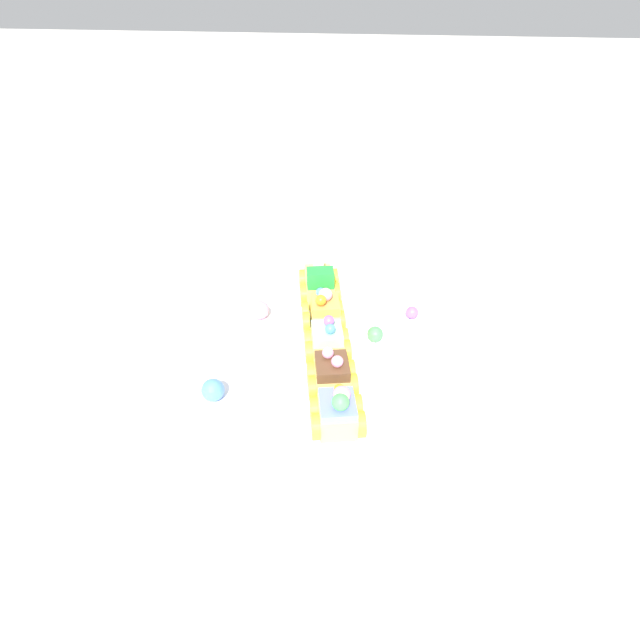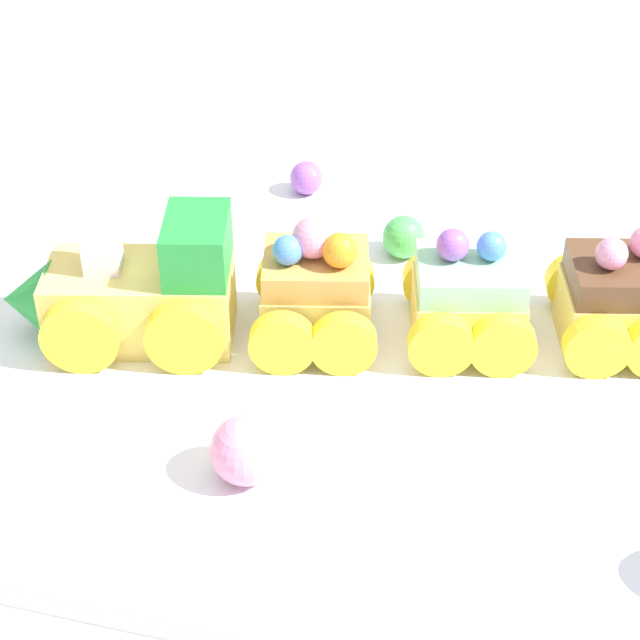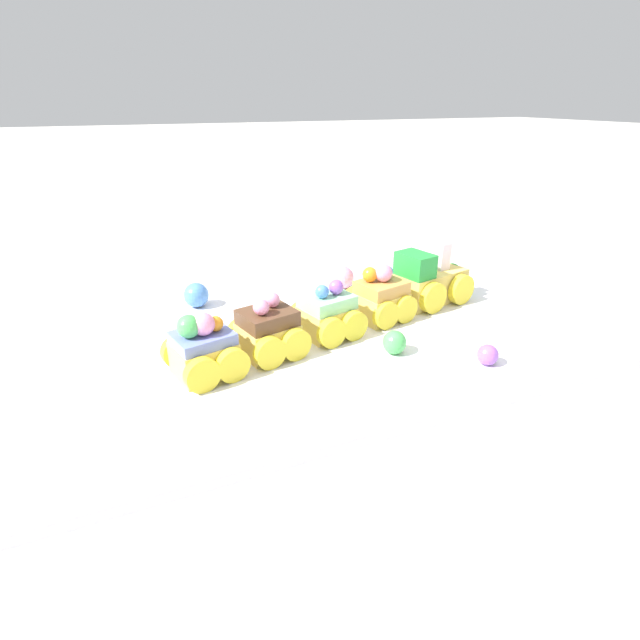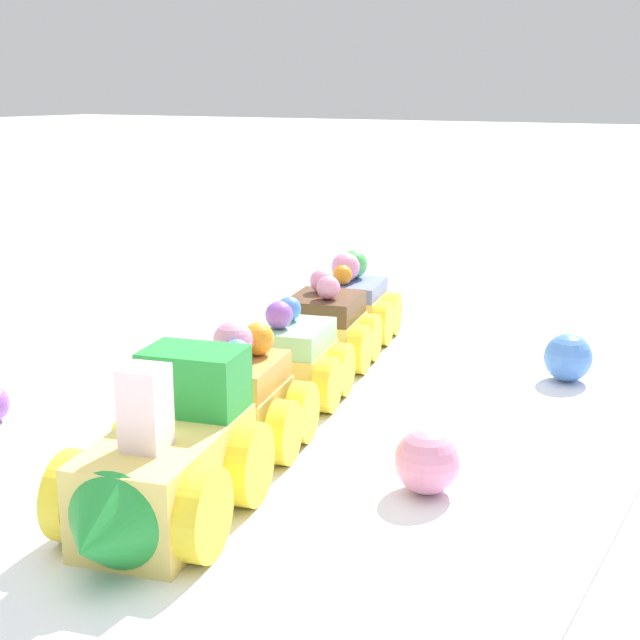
# 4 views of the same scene
# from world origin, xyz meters

# --- Properties ---
(ground_plane) EXTENTS (10.00, 10.00, 0.00)m
(ground_plane) POSITION_xyz_m (0.00, 0.00, 0.00)
(ground_plane) COLOR beige
(display_board) EXTENTS (0.82, 0.39, 0.01)m
(display_board) POSITION_xyz_m (0.00, 0.00, 0.01)
(display_board) COLOR white
(display_board) RESTS_ON ground_plane
(cake_train_locomotive) EXTENTS (0.13, 0.09, 0.08)m
(cake_train_locomotive) POSITION_xyz_m (0.14, 0.03, 0.04)
(cake_train_locomotive) COLOR #EACC66
(cake_train_locomotive) RESTS_ON display_board
(cake_car_caramel) EXTENTS (0.08, 0.08, 0.07)m
(cake_car_caramel) POSITION_xyz_m (0.05, 0.00, 0.04)
(cake_car_caramel) COLOR #EACC66
(cake_car_caramel) RESTS_ON display_board
(cake_car_mint) EXTENTS (0.08, 0.08, 0.06)m
(cake_car_mint) POSITION_xyz_m (-0.03, -0.01, 0.03)
(cake_car_mint) COLOR #EACC66
(cake_car_mint) RESTS_ON display_board
(cake_car_chocolate) EXTENTS (0.08, 0.08, 0.06)m
(cake_car_chocolate) POSITION_xyz_m (-0.11, -0.03, 0.04)
(cake_car_chocolate) COLOR #EACC66
(cake_car_chocolate) RESTS_ON display_board
(cake_car_blueberry) EXTENTS (0.08, 0.08, 0.07)m
(cake_car_blueberry) POSITION_xyz_m (-0.18, -0.05, 0.04)
(cake_car_blueberry) COLOR #EACC66
(cake_car_blueberry) RESTS_ON display_board
(gumball_purple) EXTENTS (0.02, 0.02, 0.02)m
(gumball_purple) POSITION_xyz_m (0.09, -0.14, 0.02)
(gumball_purple) COLOR #9956C6
(gumball_purple) RESTS_ON display_board
(gumball_green) EXTENTS (0.03, 0.03, 0.03)m
(gumball_green) POSITION_xyz_m (0.02, -0.08, 0.02)
(gumball_green) COLOR #4CBC56
(gumball_green) RESTS_ON display_board
(gumball_blue) EXTENTS (0.03, 0.03, 0.03)m
(gumball_blue) POSITION_xyz_m (-0.15, 0.13, 0.03)
(gumball_blue) COLOR #4C84E0
(gumball_blue) RESTS_ON display_board
(gumball_pink) EXTENTS (0.03, 0.03, 0.03)m
(gumball_pink) POSITION_xyz_m (0.05, 0.11, 0.03)
(gumball_pink) COLOR pink
(gumball_pink) RESTS_ON display_board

